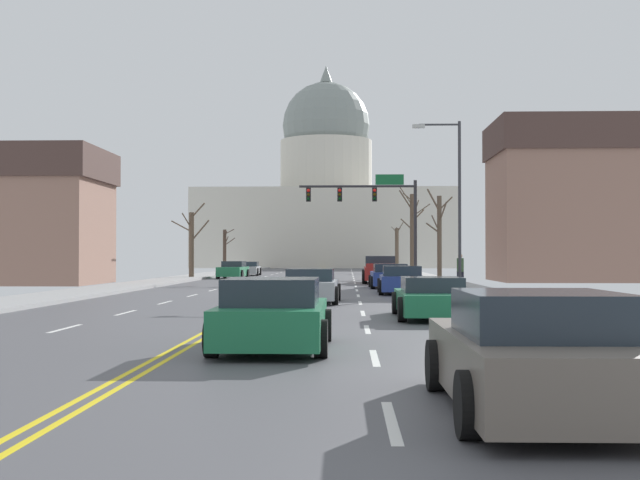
% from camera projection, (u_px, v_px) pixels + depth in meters
% --- Properties ---
extents(ground, '(20.00, 180.00, 0.20)m').
position_uv_depth(ground, '(281.00, 292.00, 37.79)').
color(ground, '#4D4D53').
extents(signal_gantry, '(7.91, 0.41, 6.99)m').
position_uv_depth(signal_gantry, '(374.00, 203.00, 55.09)').
color(signal_gantry, '#28282D').
rests_on(signal_gantry, ground).
extents(street_lamp_right, '(2.22, 0.24, 7.72)m').
position_uv_depth(street_lamp_right, '(453.00, 190.00, 37.65)').
color(street_lamp_right, '#333338').
rests_on(street_lamp_right, ground).
extents(capitol_building, '(35.34, 21.54, 28.76)m').
position_uv_depth(capitol_building, '(326.00, 205.00, 116.78)').
color(capitol_building, beige).
rests_on(capitol_building, ground).
extents(pickup_truck_near_00, '(2.28, 5.59, 1.65)m').
position_uv_depth(pickup_truck_near_00, '(380.00, 271.00, 50.18)').
color(pickup_truck_near_00, maroon).
rests_on(pickup_truck_near_00, ground).
extents(sedan_near_01, '(2.13, 4.32, 1.25)m').
position_uv_depth(sedan_near_01, '(390.00, 276.00, 42.56)').
color(sedan_near_01, navy).
rests_on(sedan_near_01, ground).
extents(sedan_near_02, '(2.12, 4.69, 1.23)m').
position_uv_depth(sedan_near_02, '(401.00, 281.00, 36.20)').
color(sedan_near_02, navy).
rests_on(sedan_near_02, ground).
extents(sedan_near_03, '(2.13, 4.29, 1.22)m').
position_uv_depth(sedan_near_03, '(311.00, 287.00, 29.46)').
color(sedan_near_03, '#9EA3A8').
rests_on(sedan_near_03, ground).
extents(sedan_near_04, '(2.00, 4.55, 1.11)m').
position_uv_depth(sedan_near_04, '(432.00, 299.00, 22.24)').
color(sedan_near_04, '#1E7247').
rests_on(sedan_near_04, ground).
extents(sedan_near_05, '(2.05, 4.24, 1.29)m').
position_uv_depth(sedan_near_05, '(273.00, 316.00, 14.86)').
color(sedan_near_05, '#1E7247').
rests_on(sedan_near_05, ground).
extents(sedan_near_06, '(2.06, 4.37, 1.32)m').
position_uv_depth(sedan_near_06, '(535.00, 356.00, 8.86)').
color(sedan_near_06, '#6B6056').
rests_on(sedan_near_06, ground).
extents(sedan_oncoming_00, '(2.06, 4.36, 1.26)m').
position_uv_depth(sedan_oncoming_00, '(233.00, 270.00, 60.27)').
color(sedan_oncoming_00, '#1E7247').
rests_on(sedan_oncoming_00, ground).
extents(sedan_oncoming_01, '(2.12, 4.60, 1.15)m').
position_uv_depth(sedan_oncoming_01, '(248.00, 269.00, 68.77)').
color(sedan_oncoming_01, '#9EA3A8').
rests_on(sedan_oncoming_01, ground).
extents(flank_building_00, '(12.00, 7.45, 7.94)m').
position_uv_depth(flank_building_00, '(2.00, 216.00, 48.30)').
color(flank_building_00, '#8C6656').
rests_on(flank_building_00, ground).
extents(flank_building_01, '(9.13, 8.08, 10.45)m').
position_uv_depth(flank_building_01, '(563.00, 200.00, 53.74)').
color(flank_building_01, '#8C6656').
rests_on(flank_building_01, ground).
extents(bare_tree_00, '(1.17, 2.57, 4.81)m').
position_uv_depth(bare_tree_00, '(397.00, 248.00, 81.16)').
color(bare_tree_00, brown).
rests_on(bare_tree_00, ground).
extents(bare_tree_01, '(2.86, 1.02, 5.32)m').
position_uv_depth(bare_tree_01, '(192.00, 242.00, 59.13)').
color(bare_tree_01, brown).
rests_on(bare_tree_01, ground).
extents(bare_tree_02, '(1.76, 1.79, 5.70)m').
position_uv_depth(bare_tree_02, '(439.00, 234.00, 50.23)').
color(bare_tree_02, brown).
rests_on(bare_tree_02, ground).
extents(bare_tree_03, '(1.20, 1.41, 4.09)m').
position_uv_depth(bare_tree_03, '(225.00, 249.00, 79.20)').
color(bare_tree_03, '#423328').
rests_on(bare_tree_03, ground).
extents(bare_tree_04, '(2.35, 1.67, 6.67)m').
position_uv_depth(bare_tree_04, '(412.00, 232.00, 62.38)').
color(bare_tree_04, brown).
rests_on(bare_tree_04, ground).
extents(pedestrian_00, '(0.35, 0.34, 1.63)m').
position_uv_depth(pedestrian_00, '(460.00, 269.00, 40.52)').
color(pedestrian_00, black).
rests_on(pedestrian_00, ground).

